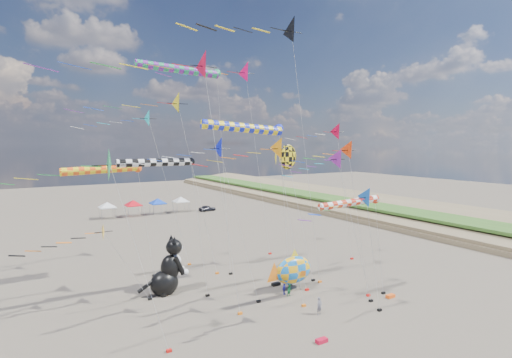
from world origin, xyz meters
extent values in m
plane|color=#51473B|center=(0.00, 0.00, 0.00)|extent=(260.00, 260.00, 0.00)
cone|color=black|center=(2.08, 10.97, 24.96)|extent=(2.58, 2.76, 2.85)
cylinder|color=#B2B2B2|center=(4.03, 10.97, 12.48)|extent=(3.94, 0.02, 24.97)
cube|color=black|center=(5.99, 10.97, 0.10)|extent=(0.36, 0.24, 0.20)
cone|color=#F50C5F|center=(4.39, 22.76, 23.41)|extent=(2.65, 2.84, 2.93)
cylinder|color=#B2B2B2|center=(5.90, 22.76, 11.71)|extent=(3.05, 0.02, 23.41)
cube|color=black|center=(7.41, 22.76, 0.10)|extent=(0.36, 0.24, 0.20)
cone|color=yellow|center=(-4.49, 19.13, 18.80)|extent=(2.35, 2.51, 2.59)
cylinder|color=#B2B2B2|center=(-3.28, 19.13, 9.40)|extent=(2.44, 0.02, 18.81)
cube|color=black|center=(-2.07, 19.13, 0.10)|extent=(0.36, 0.24, 0.20)
cone|color=#1DDADA|center=(-6.63, 23.91, 17.45)|extent=(1.97, 2.10, 2.17)
cylinder|color=#B2B2B2|center=(-5.06, 23.91, 8.73)|extent=(3.18, 0.02, 17.45)
cube|color=black|center=(-3.48, 23.91, 0.10)|extent=(0.36, 0.24, 0.20)
cone|color=#8C2290|center=(3.10, 4.58, 13.35)|extent=(1.73, 1.86, 1.91)
cylinder|color=#B2B2B2|center=(4.90, 4.58, 6.68)|extent=(3.61, 0.02, 13.36)
cube|color=black|center=(6.69, 4.58, 0.10)|extent=(0.36, 0.24, 0.20)
cone|color=#1B8747|center=(-14.83, 5.62, 13.27)|extent=(2.28, 2.44, 2.51)
cylinder|color=#B2B2B2|center=(-13.56, 5.62, 6.64)|extent=(2.55, 0.02, 13.28)
cube|color=black|center=(-12.30, 5.62, 0.10)|extent=(0.36, 0.24, 0.20)
cone|color=#0F1CC9|center=(-4.54, 9.85, 14.21)|extent=(2.03, 2.18, 2.24)
cylinder|color=#B2B2B2|center=(-3.42, 9.85, 7.11)|extent=(2.27, 0.02, 14.22)
cube|color=black|center=(-2.30, 9.85, 0.10)|extent=(0.36, 0.24, 0.20)
cone|color=blue|center=(3.20, 2.73, 10.39)|extent=(1.67, 1.79, 1.85)
cylinder|color=#B2B2B2|center=(4.48, 2.73, 5.19)|extent=(2.58, 0.02, 10.39)
cube|color=black|center=(5.77, 2.73, 0.10)|extent=(0.36, 0.24, 0.20)
cone|color=red|center=(-7.30, 8.44, 20.51)|extent=(2.26, 2.42, 2.50)
cylinder|color=#B2B2B2|center=(-6.16, 8.44, 10.26)|extent=(2.30, 0.02, 20.52)
cube|color=black|center=(-5.02, 8.44, 0.10)|extent=(0.36, 0.24, 0.20)
cone|color=red|center=(13.02, 15.42, 16.03)|extent=(2.07, 2.21, 2.28)
cylinder|color=#B2B2B2|center=(14.02, 15.42, 8.02)|extent=(2.02, 0.02, 16.03)
cube|color=black|center=(15.01, 15.42, 0.10)|extent=(0.36, 0.24, 0.20)
cone|color=yellow|center=(-13.70, 15.62, 7.00)|extent=(1.57, 1.68, 1.73)
cylinder|color=#B2B2B2|center=(-12.21, 15.62, 3.50)|extent=(2.99, 0.02, 7.01)
cube|color=black|center=(-10.73, 15.62, 0.10)|extent=(0.36, 0.24, 0.20)
cone|color=orange|center=(-1.87, 6.93, 14.24)|extent=(1.86, 1.99, 2.06)
cylinder|color=#B2B2B2|center=(-0.59, 6.93, 7.12)|extent=(2.58, 0.02, 14.25)
cube|color=black|center=(0.69, 6.93, 0.10)|extent=(0.36, 0.24, 0.20)
cone|color=#EB3E0F|center=(4.99, 5.64, 14.07)|extent=(1.77, 1.89, 1.95)
cylinder|color=#B2B2B2|center=(6.24, 5.64, 7.03)|extent=(2.53, 0.02, 14.07)
cube|color=black|center=(7.50, 5.64, 0.10)|extent=(0.36, 0.24, 0.20)
cylinder|color=red|center=(4.44, 5.31, 9.36)|extent=(6.51, 0.66, 0.66)
sphere|color=red|center=(7.69, 5.31, 9.36)|extent=(0.70, 0.70, 0.70)
cylinder|color=#B2B2B2|center=(8.44, 5.31, 4.68)|extent=(1.52, 0.02, 9.37)
cube|color=black|center=(9.19, 5.31, 0.10)|extent=(0.36, 0.24, 0.20)
cylinder|color=#1C9B58|center=(-6.61, 18.17, 21.99)|extent=(8.51, 0.80, 0.80)
sphere|color=#1C9B58|center=(-2.36, 18.17, 21.99)|extent=(0.84, 0.84, 0.84)
cylinder|color=#B2B2B2|center=(-1.61, 18.17, 10.99)|extent=(1.52, 0.02, 21.99)
cube|color=black|center=(-0.86, 18.17, 0.10)|extent=(0.36, 0.24, 0.20)
cylinder|color=#FF5215|center=(-13.60, 22.01, 12.00)|extent=(7.46, 0.82, 0.82)
sphere|color=#FF5215|center=(-9.87, 22.01, 12.00)|extent=(0.86, 0.86, 0.86)
cylinder|color=#B2B2B2|center=(-9.12, 22.01, 6.00)|extent=(1.52, 0.02, 12.00)
cube|color=black|center=(-8.37, 22.01, 0.10)|extent=(0.36, 0.24, 0.20)
cylinder|color=#1525D2|center=(-2.70, 11.99, 16.07)|extent=(8.08, 0.87, 0.87)
sphere|color=#1525D2|center=(1.34, 11.99, 16.07)|extent=(0.91, 0.91, 0.91)
cylinder|color=#B2B2B2|center=(2.09, 11.99, 8.04)|extent=(1.52, 0.02, 16.08)
cube|color=black|center=(2.84, 11.99, 0.10)|extent=(0.36, 0.24, 0.20)
cylinder|color=black|center=(-10.51, 13.63, 12.98)|extent=(6.54, 0.68, 0.68)
sphere|color=black|center=(-7.24, 13.63, 12.98)|extent=(0.71, 0.71, 0.71)
cylinder|color=#B2B2B2|center=(-6.49, 13.63, 6.49)|extent=(1.52, 0.02, 12.98)
cube|color=black|center=(-5.74, 13.63, 0.10)|extent=(0.36, 0.24, 0.20)
ellipsoid|color=yellow|center=(3.69, 13.72, 13.21)|extent=(2.20, 0.40, 2.64)
cone|color=yellow|center=(2.19, 13.72, 13.21)|extent=(0.12, 1.80, 1.80)
cylinder|color=#B2B2B2|center=(4.69, 12.72, 6.61)|extent=(2.03, 2.03, 13.22)
cube|color=black|center=(5.69, 11.72, 0.10)|extent=(0.36, 0.24, 0.20)
ellipsoid|color=blue|center=(2.38, 10.85, 1.99)|extent=(4.35, 2.05, 2.81)
cone|color=orange|center=(-0.05, 10.85, 1.99)|extent=(2.06, 0.30, 2.06)
cone|color=yellow|center=(2.57, 10.85, 3.40)|extent=(1.50, 0.23, 1.50)
cylinder|color=#B2B2B2|center=(3.44, 10.35, 0.76)|extent=(0.17, 1.04, 1.55)
cube|color=red|center=(3.38, 9.85, 0.10)|extent=(0.36, 0.24, 0.20)
imported|color=slate|center=(0.80, 4.94, 0.76)|extent=(0.60, 0.43, 1.52)
imported|color=#1F9148|center=(1.07, 9.59, 0.57)|extent=(0.61, 0.51, 1.14)
imported|color=#2323A6|center=(0.87, 10.26, 0.54)|extent=(0.68, 0.51, 1.08)
cube|color=#F85814|center=(9.02, 4.31, 0.15)|extent=(0.90, 0.44, 0.30)
cube|color=red|center=(-2.23, 1.08, 0.15)|extent=(0.90, 0.44, 0.30)
cube|color=black|center=(1.54, 12.67, 0.15)|extent=(0.90, 0.44, 0.30)
cube|color=white|center=(-6.00, 60.00, 2.25)|extent=(3.00, 3.00, 0.15)
pyramid|color=white|center=(-6.00, 60.00, 3.30)|extent=(4.20, 4.20, 1.00)
cylinder|color=#999999|center=(-7.30, 58.70, 1.10)|extent=(0.08, 0.08, 2.20)
cylinder|color=#999999|center=(-4.70, 58.70, 1.10)|extent=(0.08, 0.08, 2.20)
cylinder|color=#999999|center=(-7.30, 61.30, 1.10)|extent=(0.08, 0.08, 2.20)
cylinder|color=#999999|center=(-4.70, 61.30, 1.10)|extent=(0.08, 0.08, 2.20)
cube|color=red|center=(-1.00, 60.00, 2.25)|extent=(3.00, 3.00, 0.15)
pyramid|color=red|center=(-1.00, 60.00, 3.30)|extent=(4.20, 4.20, 1.00)
cylinder|color=#999999|center=(-2.30, 58.70, 1.10)|extent=(0.08, 0.08, 2.20)
cylinder|color=#999999|center=(0.30, 58.70, 1.10)|extent=(0.08, 0.08, 2.20)
cylinder|color=#999999|center=(-2.30, 61.30, 1.10)|extent=(0.08, 0.08, 2.20)
cylinder|color=#999999|center=(0.30, 61.30, 1.10)|extent=(0.08, 0.08, 2.20)
cube|color=blue|center=(4.00, 60.00, 2.25)|extent=(3.00, 3.00, 0.15)
pyramid|color=blue|center=(4.00, 60.00, 3.30)|extent=(4.20, 4.20, 1.00)
cylinder|color=#999999|center=(2.70, 58.70, 1.10)|extent=(0.08, 0.08, 2.20)
cylinder|color=#999999|center=(5.30, 58.70, 1.10)|extent=(0.08, 0.08, 2.20)
cylinder|color=#999999|center=(2.70, 61.30, 1.10)|extent=(0.08, 0.08, 2.20)
cylinder|color=#999999|center=(5.30, 61.30, 1.10)|extent=(0.08, 0.08, 2.20)
cube|color=silver|center=(9.00, 60.00, 2.25)|extent=(3.00, 3.00, 0.15)
pyramid|color=silver|center=(9.00, 60.00, 3.30)|extent=(4.20, 4.20, 1.00)
cylinder|color=#999999|center=(7.70, 58.70, 1.10)|extent=(0.08, 0.08, 2.20)
cylinder|color=#999999|center=(10.30, 58.70, 1.10)|extent=(0.08, 0.08, 2.20)
cylinder|color=#999999|center=(7.70, 61.30, 1.10)|extent=(0.08, 0.08, 2.20)
cylinder|color=#999999|center=(10.30, 61.30, 1.10)|extent=(0.08, 0.08, 2.20)
imported|color=#26262D|center=(14.22, 58.00, 0.64)|extent=(3.91, 1.92, 1.28)
camera|label=1|loc=(-20.97, -20.52, 14.63)|focal=28.00mm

